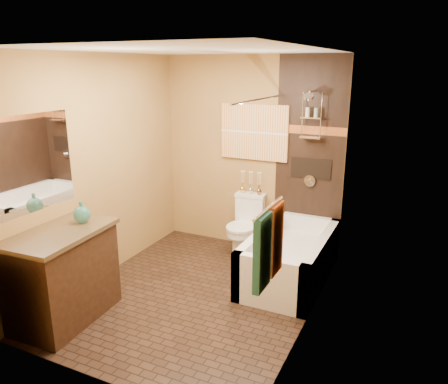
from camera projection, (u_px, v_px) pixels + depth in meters
The scene contains 23 objects.
floor at pixel (197, 294), 4.70m from camera, with size 3.00×3.00×0.00m, color black.
wall_left at pixel (100, 170), 4.84m from camera, with size 0.02×3.00×2.50m, color #A57F40.
wall_right at pixel (313, 196), 3.86m from camera, with size 0.02×3.00×2.50m, color #A57F40.
wall_back at pixel (251, 155), 5.65m from camera, with size 2.40×0.02×2.50m, color #A57F40.
wall_front at pixel (90, 231), 3.05m from camera, with size 2.40×0.02×2.50m, color #A57F40.
ceiling at pixel (192, 50), 4.00m from camera, with size 3.00×3.00×0.00m, color silver.
alcove_tile_back at pixel (309, 160), 5.32m from camera, with size 0.85×0.01×2.50m, color black.
alcove_tile_right at pixel (330, 177), 4.51m from camera, with size 0.01×1.50×2.50m, color black.
mosaic_band_back at pixel (311, 130), 5.21m from camera, with size 0.85×0.01×0.10m, color #953C1B.
mosaic_band_right at pixel (332, 142), 4.41m from camera, with size 0.01×1.50×0.10m, color #953C1B.
alcove_niche at pixel (311, 169), 5.34m from camera, with size 0.50×0.01×0.25m, color black.
shower_fixtures at pixel (311, 127), 5.10m from camera, with size 0.24×0.33×1.16m.
curtain_rod at pixel (261, 99), 4.62m from camera, with size 0.03×0.03×1.55m, color silver.
towel_bar at pixel (269, 208), 2.91m from camera, with size 0.02×0.02×0.55m, color silver.
towel_teal at pixel (262, 253), 2.87m from camera, with size 0.05×0.22×0.52m, color #1B525B.
towel_rust at pixel (275, 239), 3.09m from camera, with size 0.05×0.22×0.52m, color maroon.
sunset_painting at pixel (254, 132), 5.53m from camera, with size 0.90×0.04×0.70m, color #CC7530.
vanity_mirror at pixel (29, 165), 3.95m from camera, with size 0.01×1.00×0.90m, color white.
bathtub at pixel (290, 261), 4.96m from camera, with size 0.80×1.50×0.55m.
toilet at pixel (245, 225), 5.63m from camera, with size 0.40×0.59×0.76m.
vanity at pixel (63, 275), 4.14m from camera, with size 0.68×1.05×0.90m.
teal_bottle at pixel (82, 212), 4.19m from camera, with size 0.17×0.17×0.26m, color #2A7E72, non-canonical shape.
bud_vases at pixel (251, 182), 5.63m from camera, with size 0.29×0.06×0.29m.
Camera 1 is at (2.06, -3.68, 2.37)m, focal length 35.00 mm.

